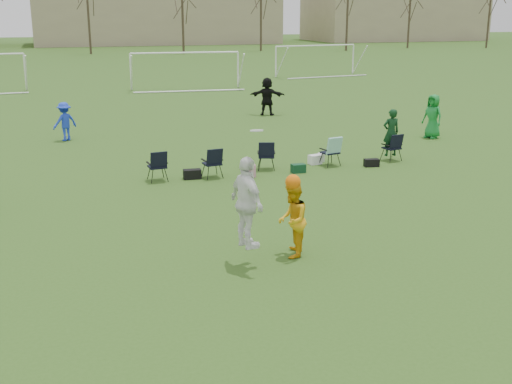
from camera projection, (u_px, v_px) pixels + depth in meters
name	position (u px, v px, depth m)	size (l,w,h in m)	color
ground	(299.00, 267.00, 13.28)	(260.00, 260.00, 0.00)	#32561B
fielder_blue	(65.00, 122.00, 26.03)	(1.01, 0.58, 1.57)	blue
fielder_green_far	(433.00, 116.00, 26.54)	(0.89, 0.58, 1.81)	#167D2F
fielder_black	(267.00, 96.00, 32.40)	(1.77, 0.56, 1.91)	black
center_contest	(268.00, 210.00, 13.26)	(1.89, 1.37, 2.86)	white
sideline_setup	(297.00, 153.00, 21.46)	(9.03, 1.61, 1.82)	#0E3417
goal_mid	(185.00, 60.00, 43.30)	(7.40, 0.63, 2.46)	white
goal_right	(316.00, 52.00, 52.25)	(7.35, 1.14, 2.46)	white
tree_line	(91.00, 11.00, 76.13)	(110.28, 3.28, 11.40)	#382B21
building_row	(123.00, 5.00, 101.77)	(126.00, 16.00, 13.00)	tan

